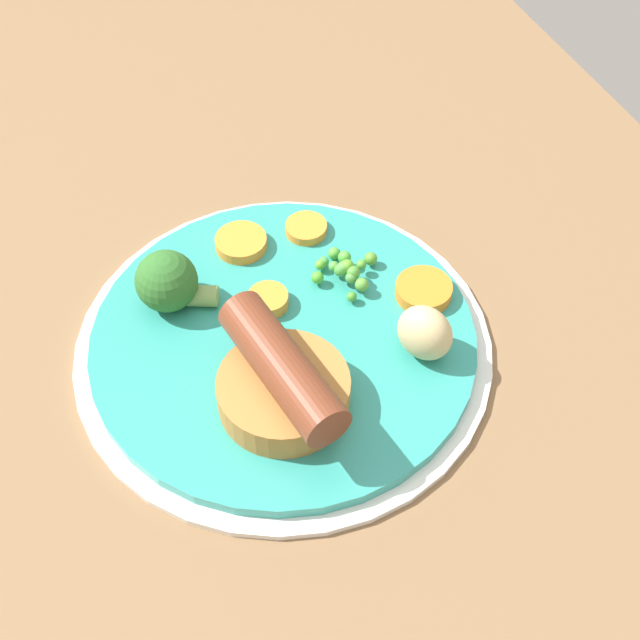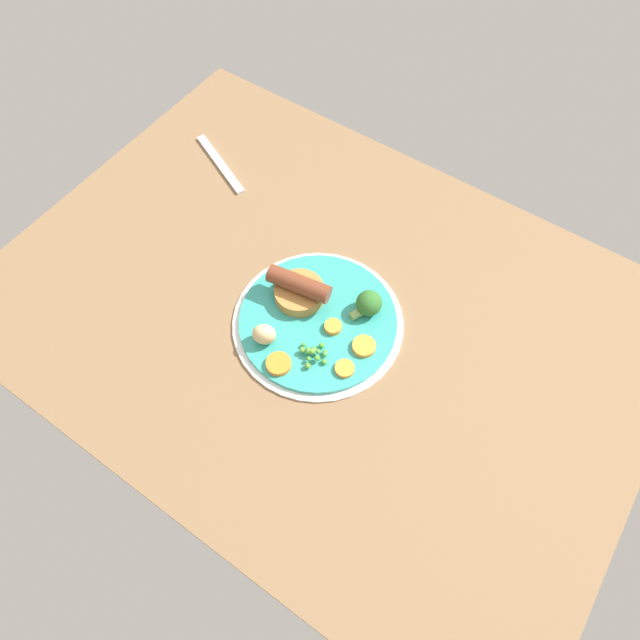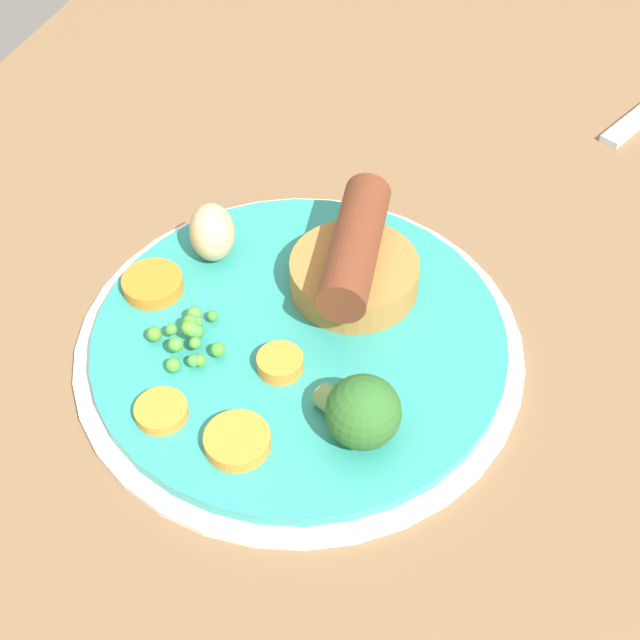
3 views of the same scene
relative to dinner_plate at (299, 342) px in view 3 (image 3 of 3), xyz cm
name	(u,v)px [view 3 (image 3 of 3)]	position (x,y,z in cm)	size (l,w,h in cm)	color
dining_table	(343,359)	(-1.32, 2.51, -2.07)	(110.00, 80.00, 3.00)	brown
dinner_plate	(299,342)	(0.00, 0.00, 0.00)	(28.63, 28.63, 1.40)	silver
sausage_pudding	(354,264)	(-5.09, 1.89, 3.02)	(11.12, 8.45, 5.39)	#AD7538
pea_pile	(189,335)	(3.27, -6.00, 1.84)	(5.24, 5.19, 1.91)	#429231
broccoli_floret_near	(361,412)	(5.87, 6.06, 2.92)	(4.33, 5.56, 4.33)	#2D6628
potato_chunk_0	(212,232)	(-4.82, -8.12, 2.82)	(3.86, 3.05, 3.96)	#CCB77F
carrot_slice_0	(153,284)	(-0.33, -10.48, 1.31)	(3.99, 3.99, 0.96)	orange
carrot_slice_1	(237,441)	(9.09, -0.21, 1.27)	(3.81, 3.81, 0.88)	orange
carrot_slice_2	(161,411)	(8.68, -5.23, 1.20)	(3.12, 3.12, 0.74)	orange
carrot_slice_3	(280,363)	(3.01, -0.06, 1.34)	(2.84, 2.84, 1.01)	orange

